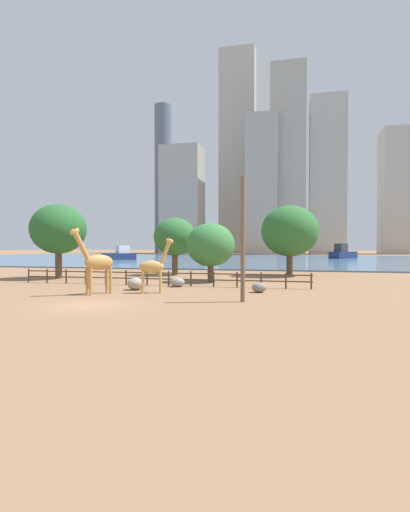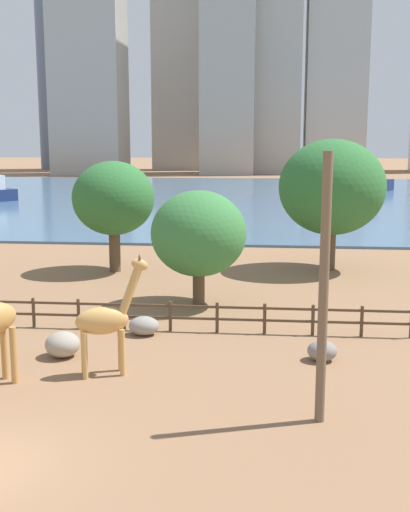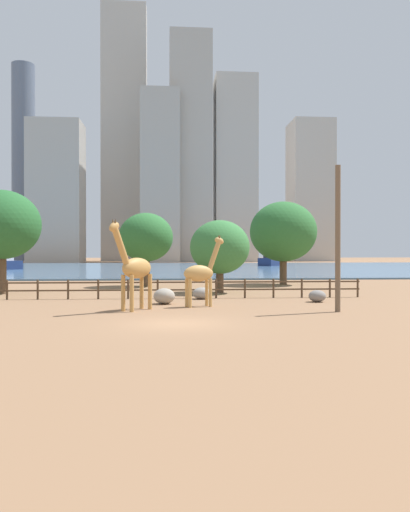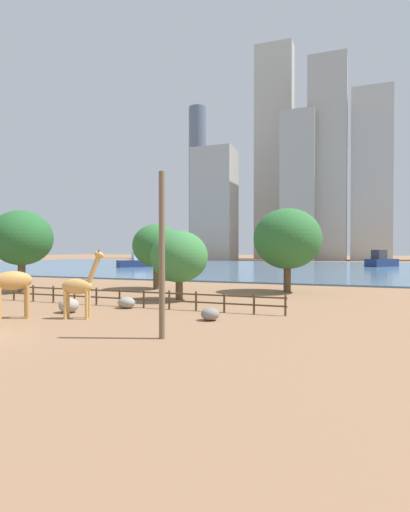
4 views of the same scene
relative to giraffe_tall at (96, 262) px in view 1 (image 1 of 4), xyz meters
name	(u,v)px [view 1 (image 1 of 4)]	position (x,y,z in m)	size (l,w,h in m)	color
ground_plane	(251,259)	(2.14, 74.94, -2.30)	(400.00, 400.00, 0.00)	#8C6647
harbor_water	(249,259)	(2.14, 71.94, -2.20)	(180.00, 86.00, 0.20)	#476B8C
giraffe_tall	(96,262)	(0.00, 0.00, 0.00)	(2.45, 2.95, 4.88)	#C18C47
giraffe_companion	(154,267)	(3.70, 1.67, -0.35)	(2.60, 1.37, 4.19)	tan
utility_pole	(243,239)	(10.72, -1.42, 1.57)	(0.28, 0.28, 7.73)	brown
boulder_near_fence	(177,282)	(4.08, 6.29, -1.91)	(1.27, 1.05, 0.79)	gray
boulder_by_pole	(136,284)	(1.57, 3.30, -1.82)	(1.31, 1.28, 0.96)	gray
boulder_small	(259,287)	(11.22, 3.80, -1.92)	(1.09, 1.01, 0.75)	gray
enclosure_fence	(158,277)	(2.13, 6.94, -1.55)	(26.12, 0.14, 1.30)	#4C3826
tree_left_large	(290,231)	(13.04, 20.79, 2.85)	(6.50, 6.50, 8.10)	brown
tree_center_broad	(175,237)	(-0.20, 19.11, 2.20)	(4.99, 4.99, 6.78)	brown
tree_right_tall	(211,245)	(5.83, 11.43, 1.24)	(4.64, 4.64, 5.65)	brown
tree_left_small	(58,229)	(-10.70, 11.56, 2.91)	(5.81, 5.81, 7.86)	brown
boat_ferry	(120,255)	(-26.64, 60.03, -0.97)	(6.91, 7.59, 6.82)	navy
boat_sailboat	(343,253)	(25.01, 82.00, -0.80)	(7.69, 8.90, 3.84)	navy
skyline_tower_needle	(237,152)	(-13.77, 156.61, 44.09)	(16.15, 8.55, 92.78)	#B7B2A8
skyline_block_central	(288,161)	(9.56, 141.74, 35.72)	(13.99, 14.82, 76.04)	#ADA89E
skyline_tower_glass	(327,176)	(24.96, 142.17, 29.12)	(14.14, 11.71, 62.84)	#B7B2A8
skyline_block_left	(182,201)	(-32.73, 131.60, 19.57)	(16.16, 12.84, 43.74)	#ADA89E
skyline_block_right	(163,179)	(-49.57, 155.95, 32.90)	(8.11, 8.11, 70.39)	slate
skyline_tower_short	(400,192)	(54.52, 153.92, 23.35)	(14.92, 15.14, 51.29)	#B7B2A8
skyline_block_wide	(262,186)	(-0.47, 135.73, 25.30)	(12.52, 12.81, 55.20)	#ADA89E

